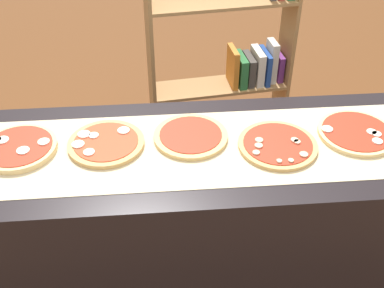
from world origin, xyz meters
name	(u,v)px	position (x,y,z in m)	size (l,w,h in m)	color
counter	(192,234)	(0.00, 0.00, 0.48)	(2.23, 0.65, 0.95)	black
parchment_paper	(192,148)	(0.00, 0.00, 0.96)	(1.91, 0.46, 0.00)	beige
pizza_mozzarella_0	(19,148)	(-0.64, 0.04, 0.97)	(0.28, 0.28, 0.03)	#E5C17F
pizza_mozzarella_1	(106,143)	(-0.32, 0.04, 0.97)	(0.29, 0.29, 0.02)	tan
pizza_plain_2	(191,136)	(0.00, 0.06, 0.97)	(0.28, 0.28, 0.02)	#DBB26B
pizza_mushroom_3	(278,145)	(0.32, -0.02, 0.97)	(0.30, 0.30, 0.02)	tan
pizza_mozzarella_4	(356,133)	(0.64, 0.03, 0.97)	(0.29, 0.29, 0.02)	#E5C17F
bookshelf	(235,53)	(0.35, 1.14, 0.76)	(0.86, 0.33, 1.61)	#A87A47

